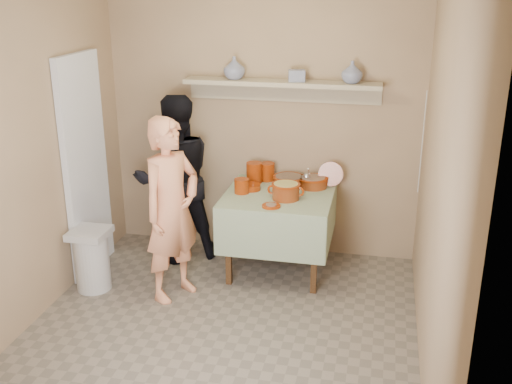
% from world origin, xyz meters
% --- Properties ---
extents(ground, '(3.50, 3.50, 0.00)m').
position_xyz_m(ground, '(0.00, 0.00, 0.00)').
color(ground, '#75695C').
rests_on(ground, ground).
extents(tile_panel, '(0.06, 0.70, 2.00)m').
position_xyz_m(tile_panel, '(-1.46, 0.95, 1.00)').
color(tile_panel, silver).
rests_on(tile_panel, ground).
extents(plate_stack_a, '(0.15, 0.15, 0.20)m').
position_xyz_m(plate_stack_a, '(-0.04, 1.52, 0.86)').
color(plate_stack_a, maroon).
rests_on(plate_stack_a, serving_table).
extents(plate_stack_b, '(0.14, 0.14, 0.17)m').
position_xyz_m(plate_stack_b, '(0.07, 1.62, 0.85)').
color(plate_stack_b, maroon).
rests_on(plate_stack_b, serving_table).
extents(bowl_stack, '(0.13, 0.13, 0.13)m').
position_xyz_m(bowl_stack, '(-0.08, 1.21, 0.83)').
color(bowl_stack, maroon).
rests_on(bowl_stack, serving_table).
extents(empty_bowl, '(0.18, 0.18, 0.05)m').
position_xyz_m(empty_bowl, '(-0.02, 1.32, 0.79)').
color(empty_bowl, maroon).
rests_on(empty_bowl, serving_table).
extents(propped_lid, '(0.23, 0.07, 0.23)m').
position_xyz_m(propped_lid, '(0.68, 1.57, 0.88)').
color(propped_lid, maroon).
rests_on(propped_lid, serving_table).
extents(vase_right, '(0.25, 0.25, 0.20)m').
position_xyz_m(vase_right, '(0.83, 1.62, 1.82)').
color(vase_right, navy).
rests_on(vase_right, wall_shelf).
extents(vase_left, '(0.27, 0.27, 0.21)m').
position_xyz_m(vase_left, '(-0.24, 1.62, 1.82)').
color(vase_left, navy).
rests_on(vase_left, wall_shelf).
extents(ceramic_box, '(0.16, 0.13, 0.10)m').
position_xyz_m(ceramic_box, '(0.34, 1.60, 1.77)').
color(ceramic_box, navy).
rests_on(ceramic_box, wall_shelf).
extents(person_cook, '(0.60, 0.68, 1.57)m').
position_xyz_m(person_cook, '(-0.54, 0.62, 0.79)').
color(person_cook, '#EF9367').
rests_on(person_cook, ground).
extents(person_helper, '(0.99, 0.94, 1.61)m').
position_xyz_m(person_helper, '(-0.76, 1.34, 0.80)').
color(person_helper, black).
rests_on(person_helper, ground).
extents(room_shell, '(3.04, 3.54, 2.62)m').
position_xyz_m(room_shell, '(0.00, 0.00, 1.61)').
color(room_shell, tan).
rests_on(room_shell, ground).
extents(serving_table, '(0.97, 0.97, 0.76)m').
position_xyz_m(serving_table, '(0.25, 1.28, 0.64)').
color(serving_table, '#4C2D16').
rests_on(serving_table, ground).
extents(cazuela_meat_a, '(0.30, 0.30, 0.10)m').
position_xyz_m(cazuela_meat_a, '(0.30, 1.49, 0.82)').
color(cazuela_meat_a, maroon).
rests_on(cazuela_meat_a, serving_table).
extents(cazuela_meat_b, '(0.28, 0.28, 0.10)m').
position_xyz_m(cazuela_meat_b, '(0.53, 1.51, 0.82)').
color(cazuela_meat_b, maroon).
rests_on(cazuela_meat_b, serving_table).
extents(ladle, '(0.08, 0.26, 0.19)m').
position_xyz_m(ladle, '(0.47, 1.48, 0.87)').
color(ladle, silver).
rests_on(ladle, cazuela_meat_b).
extents(cazuela_rice, '(0.33, 0.25, 0.14)m').
position_xyz_m(cazuela_rice, '(0.33, 1.15, 0.85)').
color(cazuela_rice, maroon).
rests_on(cazuela_rice, serving_table).
extents(front_plate, '(0.16, 0.16, 0.03)m').
position_xyz_m(front_plate, '(0.24, 0.92, 0.77)').
color(front_plate, maroon).
rests_on(front_plate, serving_table).
extents(wall_shelf, '(1.80, 0.25, 0.21)m').
position_xyz_m(wall_shelf, '(0.20, 1.65, 1.67)').
color(wall_shelf, tan).
rests_on(wall_shelf, room_shell).
extents(trash_bin, '(0.32, 0.32, 0.56)m').
position_xyz_m(trash_bin, '(-1.28, 0.57, 0.28)').
color(trash_bin, silver).
rests_on(trash_bin, ground).
extents(electrical_cord, '(0.01, 0.05, 0.90)m').
position_xyz_m(electrical_cord, '(1.47, 1.48, 1.25)').
color(electrical_cord, silver).
rests_on(electrical_cord, wall_shelf).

